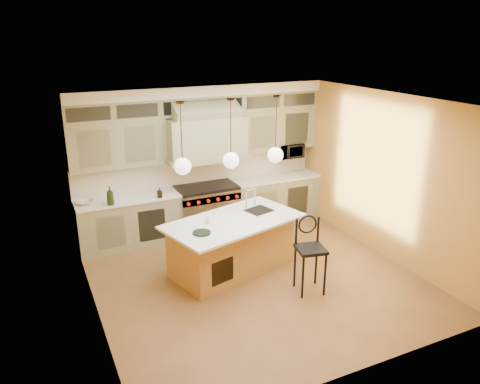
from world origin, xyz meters
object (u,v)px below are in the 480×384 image
range (207,208)px  kitchen_island (232,244)px  microwave (289,150)px  counter_stool (310,250)px

range → kitchen_island: (-0.21, -1.69, -0.01)m
kitchen_island → microwave: bearing=24.6°
counter_stool → microwave: bearing=77.1°
kitchen_island → microwave: 2.98m
range → kitchen_island: size_ratio=0.48×
range → microwave: microwave is taller
microwave → kitchen_island: bearing=-140.2°
range → counter_stool: (0.60, -2.81, 0.20)m
range → kitchen_island: kitchen_island is taller
kitchen_island → counter_stool: bearing=-69.3°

